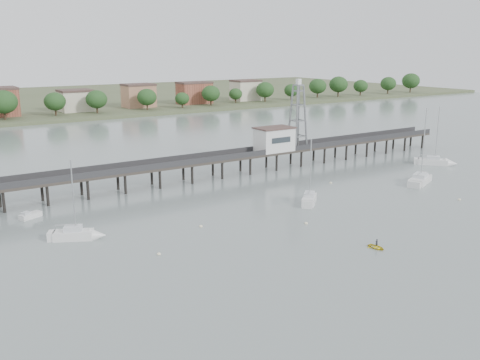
% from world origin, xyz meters
% --- Properties ---
extents(ground_plane, '(500.00, 500.00, 0.00)m').
position_xyz_m(ground_plane, '(0.00, 0.00, 0.00)').
color(ground_plane, slate).
rests_on(ground_plane, ground).
extents(pier, '(150.00, 5.00, 5.50)m').
position_xyz_m(pier, '(0.00, 60.00, 3.79)').
color(pier, '#2D2823').
rests_on(pier, ground).
extents(pier_building, '(8.40, 5.40, 5.30)m').
position_xyz_m(pier_building, '(25.00, 60.00, 6.67)').
color(pier_building, silver).
rests_on(pier_building, ground).
extents(lattice_tower, '(3.20, 3.20, 15.50)m').
position_xyz_m(lattice_tower, '(31.50, 60.00, 11.10)').
color(lattice_tower, slate).
rests_on(lattice_tower, ground).
extents(sailboat_d, '(9.99, 6.44, 15.83)m').
position_xyz_m(sailboat_d, '(42.87, 34.12, 0.63)').
color(sailboat_d, silver).
rests_on(sailboat_d, ground).
extents(sailboat_b, '(7.37, 5.14, 12.00)m').
position_xyz_m(sailboat_b, '(-24.62, 38.86, 0.65)').
color(sailboat_b, silver).
rests_on(sailboat_b, ground).
extents(sailboat_e, '(7.48, 8.14, 14.14)m').
position_xyz_m(sailboat_e, '(59.09, 42.27, 0.64)').
color(sailboat_e, silver).
rests_on(sailboat_e, ground).
extents(sailboat_c, '(6.59, 6.36, 11.83)m').
position_xyz_m(sailboat_c, '(14.54, 35.50, 0.65)').
color(sailboat_c, silver).
rests_on(sailboat_c, ground).
extents(white_tender, '(3.73, 2.74, 1.34)m').
position_xyz_m(white_tender, '(-28.50, 52.74, 0.41)').
color(white_tender, silver).
rests_on(white_tender, ground).
extents(yellow_dinghy, '(1.81, 0.64, 2.49)m').
position_xyz_m(yellow_dinghy, '(7.52, 13.58, 0.00)').
color(yellow_dinghy, yellow).
rests_on(yellow_dinghy, ground).
extents(dinghy_occupant, '(0.56, 1.11, 0.25)m').
position_xyz_m(dinghy_occupant, '(7.52, 13.58, 0.00)').
color(dinghy_occupant, black).
rests_on(dinghy_occupant, ground).
extents(mooring_buoys, '(74.93, 22.02, 0.39)m').
position_xyz_m(mooring_buoys, '(1.25, 31.43, 0.08)').
color(mooring_buoys, '#F1E6BB').
rests_on(mooring_buoys, ground).
extents(far_shore, '(500.00, 170.00, 10.40)m').
position_xyz_m(far_shore, '(0.36, 239.58, 0.95)').
color(far_shore, '#475133').
rests_on(far_shore, ground).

